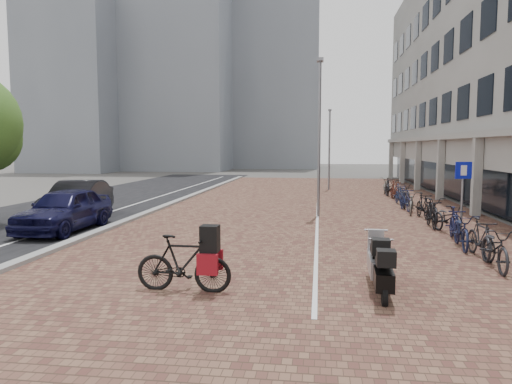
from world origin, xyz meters
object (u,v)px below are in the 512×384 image
at_px(hero_bike, 184,262).
at_px(scooter_mid, 383,270).
at_px(car_navy, 65,210).
at_px(parking_sign, 463,188).
at_px(scooter_front, 378,259).
at_px(car_dark, 77,199).

relative_size(hero_bike, scooter_mid, 1.25).
xyz_separation_m(car_navy, parking_sign, (13.11, -0.13, 0.91)).
distance_m(hero_bike, scooter_front, 4.06).
bearing_deg(car_navy, scooter_front, -26.45).
bearing_deg(scooter_mid, scooter_front, 92.94).
distance_m(car_dark, hero_bike, 11.63).
bearing_deg(scooter_mid, hero_bike, -174.19).
distance_m(car_navy, car_dark, 3.17).
relative_size(scooter_front, scooter_mid, 1.04).
distance_m(car_navy, parking_sign, 13.14).
xyz_separation_m(hero_bike, scooter_mid, (3.93, 0.20, -0.07)).
distance_m(scooter_front, parking_sign, 5.99).
relative_size(car_navy, parking_sign, 1.79).
xyz_separation_m(car_navy, scooter_front, (10.00, -5.14, -0.19)).
distance_m(car_navy, scooter_mid, 11.65).
bearing_deg(hero_bike, scooter_front, -74.26).
relative_size(hero_bike, parking_sign, 0.79).
height_order(car_navy, scooter_front, car_navy).
bearing_deg(parking_sign, scooter_front, -134.53).
relative_size(car_dark, scooter_front, 2.84).
distance_m(car_dark, parking_sign, 14.59).
bearing_deg(car_navy, car_dark, 111.54).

